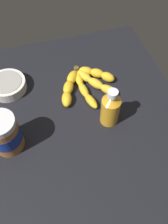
{
  "coord_description": "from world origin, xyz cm",
  "views": [
    {
      "loc": [
        -45.32,
        9.49,
        70.23
      ],
      "look_at": [
        -1.61,
        -3.38,
        4.09
      ],
      "focal_mm": 38.22,
      "sensor_mm": 36.0,
      "label": 1
    }
  ],
  "objects_px": {
    "honey_bottle": "(110,108)",
    "small_bowl": "(7,85)",
    "banana_bunch": "(86,83)",
    "peanut_butter_jar": "(5,134)"
  },
  "relations": [
    {
      "from": "honey_bottle",
      "to": "small_bowl",
      "type": "distance_m",
      "value": 0.41
    },
    {
      "from": "honey_bottle",
      "to": "banana_bunch",
      "type": "bearing_deg",
      "value": 10.87
    },
    {
      "from": "peanut_butter_jar",
      "to": "small_bowl",
      "type": "bearing_deg",
      "value": -5.05
    },
    {
      "from": "banana_bunch",
      "to": "peanut_butter_jar",
      "type": "distance_m",
      "value": 0.36
    },
    {
      "from": "banana_bunch",
      "to": "small_bowl",
      "type": "relative_size",
      "value": 1.69
    },
    {
      "from": "banana_bunch",
      "to": "small_bowl",
      "type": "xyz_separation_m",
      "value": [
        0.07,
        0.29,
        0.0
      ]
    },
    {
      "from": "honey_bottle",
      "to": "small_bowl",
      "type": "height_order",
      "value": "honey_bottle"
    },
    {
      "from": "peanut_butter_jar",
      "to": "small_bowl",
      "type": "distance_m",
      "value": 0.25
    },
    {
      "from": "banana_bunch",
      "to": "honey_bottle",
      "type": "bearing_deg",
      "value": -169.13
    },
    {
      "from": "small_bowl",
      "to": "peanut_butter_jar",
      "type": "bearing_deg",
      "value": 174.95
    }
  ]
}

